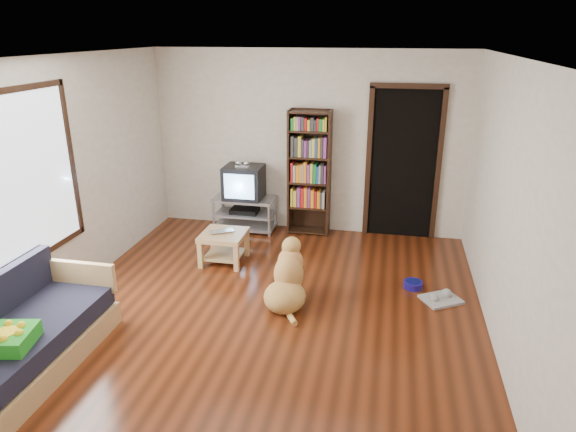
% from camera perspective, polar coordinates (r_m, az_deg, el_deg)
% --- Properties ---
extents(ground, '(5.00, 5.00, 0.00)m').
position_cam_1_polar(ground, '(5.58, -2.25, -10.46)').
color(ground, '#5A240F').
rests_on(ground, ground).
extents(ceiling, '(5.00, 5.00, 0.00)m').
position_cam_1_polar(ceiling, '(4.82, -2.69, 17.25)').
color(ceiling, white).
rests_on(ceiling, ground).
extents(wall_back, '(4.50, 0.00, 4.50)m').
position_cam_1_polar(wall_back, '(7.42, 2.25, 8.09)').
color(wall_back, beige).
rests_on(wall_back, ground).
extents(wall_front, '(4.50, 0.00, 4.50)m').
position_cam_1_polar(wall_front, '(2.90, -14.70, -12.52)').
color(wall_front, beige).
rests_on(wall_front, ground).
extents(wall_left, '(0.00, 5.00, 5.00)m').
position_cam_1_polar(wall_left, '(5.99, -23.87, 3.47)').
color(wall_left, beige).
rests_on(wall_left, ground).
extents(wall_right, '(0.00, 5.00, 5.00)m').
position_cam_1_polar(wall_right, '(5.03, 23.30, 0.60)').
color(wall_right, beige).
rests_on(wall_right, ground).
extents(green_cushion, '(0.46, 0.46, 0.13)m').
position_cam_1_polar(green_cushion, '(4.82, -28.69, -11.87)').
color(green_cushion, green).
rests_on(green_cushion, sofa).
extents(laptop, '(0.37, 0.33, 0.02)m').
position_cam_1_polar(laptop, '(6.54, -7.28, -1.86)').
color(laptop, silver).
rests_on(laptop, coffee_table).
extents(dog_bowl, '(0.22, 0.22, 0.08)m').
position_cam_1_polar(dog_bowl, '(6.19, 13.71, -7.42)').
color(dog_bowl, navy).
rests_on(dog_bowl, ground).
extents(grey_rag, '(0.51, 0.48, 0.03)m').
position_cam_1_polar(grey_rag, '(6.00, 16.64, -8.88)').
color(grey_rag, '#A7A7A7').
rests_on(grey_rag, ground).
extents(window, '(0.03, 1.46, 1.70)m').
position_cam_1_polar(window, '(5.55, -26.90, 3.95)').
color(window, white).
rests_on(window, wall_left).
extents(doorway, '(1.03, 0.05, 2.19)m').
position_cam_1_polar(doorway, '(7.35, 12.69, 6.05)').
color(doorway, black).
rests_on(doorway, wall_back).
extents(tv_stand, '(0.90, 0.45, 0.50)m').
position_cam_1_polar(tv_stand, '(7.66, -4.82, 0.41)').
color(tv_stand, '#99999E').
rests_on(tv_stand, ground).
extents(crt_tv, '(0.55, 0.52, 0.58)m').
position_cam_1_polar(crt_tv, '(7.54, -4.88, 3.86)').
color(crt_tv, black).
rests_on(crt_tv, tv_stand).
extents(bookshelf, '(0.60, 0.30, 1.80)m').
position_cam_1_polar(bookshelf, '(7.33, 2.40, 5.54)').
color(bookshelf, black).
rests_on(bookshelf, ground).
extents(sofa, '(0.80, 1.80, 0.80)m').
position_cam_1_polar(sofa, '(5.17, -27.46, -12.31)').
color(sofa, tan).
rests_on(sofa, ground).
extents(coffee_table, '(0.55, 0.55, 0.40)m').
position_cam_1_polar(coffee_table, '(6.62, -7.14, -2.83)').
color(coffee_table, tan).
rests_on(coffee_table, ground).
extents(dog, '(0.47, 0.88, 0.73)m').
position_cam_1_polar(dog, '(5.60, -0.05, -7.23)').
color(dog, '#BE8149').
rests_on(dog, ground).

